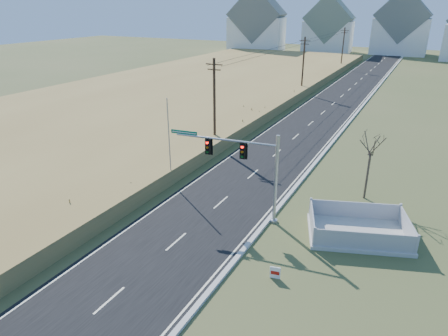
% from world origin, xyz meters
% --- Properties ---
extents(ground, '(260.00, 260.00, 0.00)m').
position_xyz_m(ground, '(0.00, 0.00, 0.00)').
color(ground, '#434F26').
rests_on(ground, ground).
extents(road, '(8.00, 180.00, 0.06)m').
position_xyz_m(road, '(0.00, 50.00, 0.03)').
color(road, black).
rests_on(road, ground).
extents(curb, '(0.30, 180.00, 0.18)m').
position_xyz_m(curb, '(4.15, 50.00, 0.09)').
color(curb, '#B2AFA8').
rests_on(curb, ground).
extents(reed_marsh, '(38.00, 110.00, 1.30)m').
position_xyz_m(reed_marsh, '(-24.00, 40.00, 0.65)').
color(reed_marsh, '#9D8547').
rests_on(reed_marsh, ground).
extents(utility_pole_near, '(1.80, 0.26, 9.00)m').
position_xyz_m(utility_pole_near, '(-6.50, 15.00, 4.68)').
color(utility_pole_near, '#422D1E').
rests_on(utility_pole_near, ground).
extents(utility_pole_mid, '(1.80, 0.26, 9.00)m').
position_xyz_m(utility_pole_mid, '(-6.50, 45.00, 4.68)').
color(utility_pole_mid, '#422D1E').
rests_on(utility_pole_mid, ground).
extents(utility_pole_far, '(1.80, 0.26, 9.00)m').
position_xyz_m(utility_pole_far, '(-6.50, 75.00, 4.68)').
color(utility_pole_far, '#422D1E').
rests_on(utility_pole_far, ground).
extents(condo_nw, '(17.69, 13.38, 19.05)m').
position_xyz_m(condo_nw, '(-38.00, 100.00, 7.70)').
color(condo_nw, white).
rests_on(condo_nw, ground).
extents(condo_nnw, '(14.93, 11.17, 17.03)m').
position_xyz_m(condo_nnw, '(-18.00, 108.00, 6.94)').
color(condo_nnw, white).
rests_on(condo_nnw, ground).
extents(condo_n, '(15.27, 10.20, 18.54)m').
position_xyz_m(condo_n, '(2.00, 112.00, 7.61)').
color(condo_n, white).
rests_on(condo_n, ground).
extents(traffic_signal_mast, '(7.74, 1.16, 6.19)m').
position_xyz_m(traffic_signal_mast, '(2.70, 2.98, 3.90)').
color(traffic_signal_mast, '#9EA0A5').
rests_on(traffic_signal_mast, ground).
extents(fence_enclosure, '(7.21, 5.99, 1.41)m').
position_xyz_m(fence_enclosure, '(9.92, 4.04, 0.28)').
color(fence_enclosure, '#B7B5AD').
rests_on(fence_enclosure, ground).
extents(open_sign, '(0.57, 0.16, 0.71)m').
position_xyz_m(open_sign, '(6.73, -2.50, 0.38)').
color(open_sign, white).
rests_on(open_sign, ground).
extents(flagpole, '(0.32, 0.32, 7.18)m').
position_xyz_m(flagpole, '(-5.21, 5.13, 2.87)').
color(flagpole, '#B7B5AD').
rests_on(flagpole, ground).
extents(bare_tree, '(2.08, 2.08, 5.52)m').
position_xyz_m(bare_tree, '(9.38, 9.80, 4.45)').
color(bare_tree, '#4C3F33').
rests_on(bare_tree, ground).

